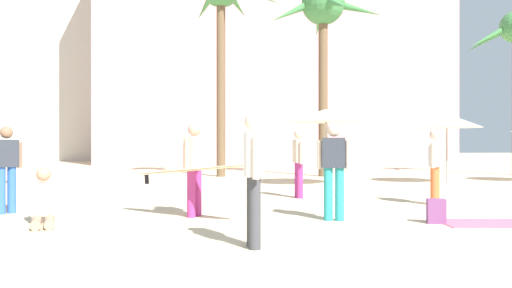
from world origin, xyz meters
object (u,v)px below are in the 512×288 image
person_near_right (194,167)px  person_mid_center (299,160)px  cafe_umbrella_2 (326,116)px  backpack (436,212)px  palm_tree_far_left (324,16)px  person_mid_left (334,167)px  person_far_left (254,173)px  person_mid_right (43,205)px  beach_towel (487,223)px  cafe_umbrella_4 (447,121)px  person_near_left (6,166)px  person_far_right (435,163)px

person_near_right → person_mid_center: (2.53, 3.02, 0.01)m
cafe_umbrella_2 → backpack: size_ratio=6.52×
palm_tree_far_left → person_mid_left: (-2.54, -11.34, -5.68)m
backpack → person_far_left: size_ratio=0.24×
palm_tree_far_left → person_mid_right: 14.93m
cafe_umbrella_2 → backpack: cafe_umbrella_2 is taller
palm_tree_far_left → beach_towel: 13.65m
cafe_umbrella_4 → person_near_left: size_ratio=1.39×
palm_tree_far_left → person_mid_right: bearing=-123.9°
backpack → person_mid_right: size_ratio=0.41×
person_far_right → person_mid_right: size_ratio=1.63×
person_mid_left → beach_towel: bearing=93.3°
person_near_right → person_mid_right: 2.65m
person_far_left → cafe_umbrella_4: bearing=-130.3°
person_mid_right → person_far_left: bearing=40.3°
cafe_umbrella_2 → person_mid_right: 9.85m
beach_towel → person_mid_left: (-2.52, 0.60, 0.95)m
palm_tree_far_left → person_far_right: bearing=-88.3°
palm_tree_far_left → backpack: (-0.88, -11.81, -6.43)m
person_near_right → person_mid_left: (2.48, -0.59, 0.02)m
cafe_umbrella_4 → person_far_right: bearing=-119.2°
palm_tree_far_left → cafe_umbrella_2: bearing=-102.5°
person_far_right → backpack: bearing=-79.6°
person_near_right → person_far_left: (0.85, -2.69, 0.05)m
backpack → person_near_left: bearing=90.2°
person_mid_right → person_near_left: size_ratio=0.61×
person_mid_left → person_near_left: person_mid_left is taller
cafe_umbrella_2 → cafe_umbrella_4: (4.32, 0.39, -0.13)m
beach_towel → person_far_left: person_far_left is taller
palm_tree_far_left → person_far_right: 10.98m
person_near_right → person_far_right: person_near_right is taller
person_near_left → person_far_right: bearing=-129.4°
person_mid_center → person_near_left: 6.55m
person_far_right → person_near_right: bearing=-129.6°
palm_tree_far_left → person_far_right: size_ratio=4.78×
cafe_umbrella_2 → person_mid_right: (-6.62, -7.03, -1.94)m
person_near_right → person_mid_center: size_ratio=1.50×
person_mid_right → person_far_left: 4.09m
cafe_umbrella_2 → backpack: (0.06, -7.61, -2.07)m
cafe_umbrella_2 → beach_towel: cafe_umbrella_2 is taller
cafe_umbrella_2 → person_near_left: size_ratio=1.60×
person_mid_right → person_far_right: bearing=86.8°
person_near_right → person_far_right: bearing=46.9°
beach_towel → person_mid_center: person_mid_center is taller
cafe_umbrella_4 → beach_towel: (-3.41, -8.12, -2.13)m
cafe_umbrella_4 → person_near_left: cafe_umbrella_4 is taller
person_mid_center → cafe_umbrella_2: bearing=-118.8°
cafe_umbrella_4 → person_mid_center: bearing=-146.3°
palm_tree_far_left → person_near_left: size_ratio=4.71×
person_near_left → person_near_right: bearing=-146.1°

